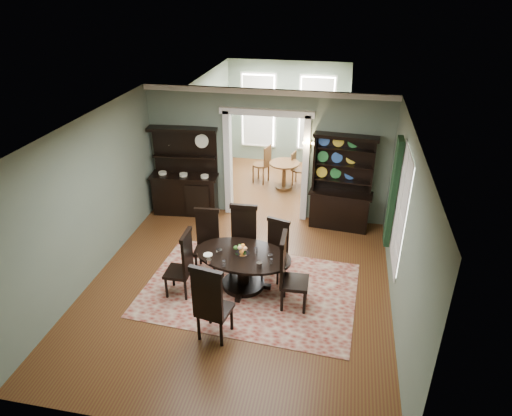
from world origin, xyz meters
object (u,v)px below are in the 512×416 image
(sideboard, at_px, (185,184))
(welsh_dresser, at_px, (341,195))
(parlor_table, at_px, (284,172))
(dining_table, at_px, (243,264))

(sideboard, relative_size, welsh_dresser, 0.97)
(parlor_table, bearing_deg, sideboard, -139.97)
(sideboard, bearing_deg, parlor_table, 34.53)
(sideboard, xyz_separation_m, welsh_dresser, (3.63, 0.01, 0.05))
(dining_table, xyz_separation_m, sideboard, (-1.99, 2.64, 0.24))
(dining_table, relative_size, welsh_dresser, 0.88)
(dining_table, relative_size, sideboard, 0.91)
(parlor_table, bearing_deg, dining_table, -91.62)
(sideboard, height_order, welsh_dresser, welsh_dresser)
(sideboard, distance_m, parlor_table, 2.77)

